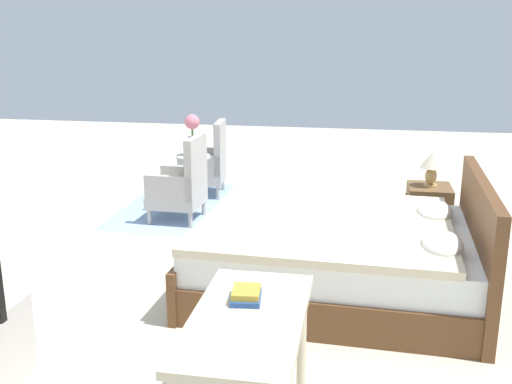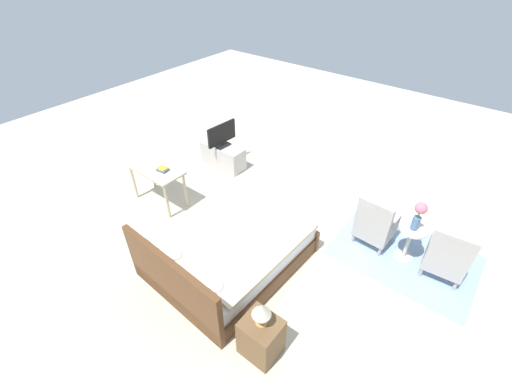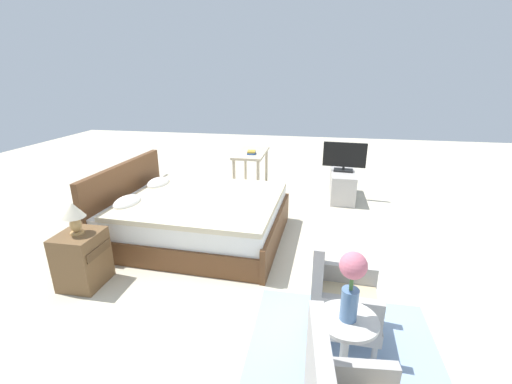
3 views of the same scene
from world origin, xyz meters
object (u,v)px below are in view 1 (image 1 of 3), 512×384
Objects in this scene: flower_vase at (192,130)px; book_stack at (246,295)px; armchair_by_window_left at (207,165)px; vanity_desk at (247,338)px; table_lamp at (432,164)px; side_table at (194,175)px; nightstand at (428,215)px; armchair_by_window_right at (181,186)px; bed at (342,255)px.

book_stack is (3.90, 1.39, -0.13)m from flower_vase.
vanity_desk is at bearing 17.06° from armchair_by_window_left.
vanity_desk is (3.23, -1.14, -0.16)m from table_lamp.
armchair_by_window_left reaches higher than vanity_desk.
side_table is 2.70m from nightstand.
vanity_desk is 0.22m from book_stack.
table_lamp is (0.30, 2.55, 0.41)m from armchair_by_window_right.
table_lamp is at bearing 71.99° from side_table.
vanity_desk is (4.60, 1.41, 0.25)m from armchair_by_window_left.
side_table is 1.84× the size of table_lamp.
flower_vase is 0.83× the size of nightstand.
armchair_by_window_right is 3.81m from vanity_desk.
bed is 2.35m from armchair_by_window_right.
nightstand is at bearing 71.98° from flower_vase.
armchair_by_window_right is at bearing 0.01° from armchair_by_window_left.
table_lamp reaches higher than side_table.
book_stack is (3.37, 1.37, 0.39)m from armchair_by_window_right.
armchair_by_window_left is at bearing -145.60° from bed.
flower_vase is at bearing -160.64° from vanity_desk.
armchair_by_window_right is 2.57m from nightstand.
side_table is 2.73m from table_lamp.
table_lamp is at bearing 160.59° from vanity_desk.
side_table is at bearing -108.02° from nightstand.
vanity_desk is at bearing 12.78° from book_stack.
nightstand is at bearing -90.00° from table_lamp.
armchair_by_window_right is at bearing 1.82° from side_table.
side_table is at bearing -108.01° from table_lamp.
armchair_by_window_right is 1.52× the size of side_table.
armchair_by_window_right reaches higher than nightstand.
flower_vase is (0.54, -0.02, 0.52)m from armchair_by_window_left.
bed is at bearing 41.06° from flower_vase.
bed is 10.79× the size of book_stack.
flower_vase is 4.32m from vanity_desk.
armchair_by_window_right is 1.93× the size of flower_vase.
bed is at bearing 34.40° from armchair_by_window_left.
bed reaches higher than book_stack.
flower_vase is 2.77m from nightstand.
book_stack is at bearing 19.63° from side_table.
book_stack is (3.07, -1.18, -0.02)m from table_lamp.
bed reaches higher than nightstand.
book_stack reaches higher than vanity_desk.
nightstand is 2.79× the size of book_stack.
bed is 1.53m from table_lamp.
bed is 1.45m from nightstand.
flower_vase reaches higher than bed.
table_lamp is (0.83, 2.57, 0.41)m from side_table.
flower_vase is 4.14m from book_stack.
book_stack is (3.07, -1.18, 0.48)m from nightstand.
nightstand is (0.30, 2.55, -0.09)m from armchair_by_window_right.
flower_vase is 1.45× the size of table_lamp.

